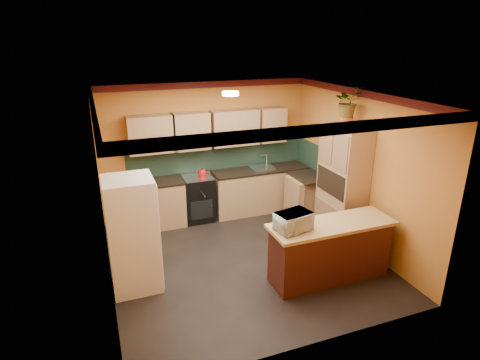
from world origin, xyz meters
name	(u,v)px	position (x,y,z in m)	size (l,w,h in m)	color
room_shell	(239,133)	(0.02, 0.28, 2.09)	(4.24, 4.24, 2.72)	black
base_cabinets_back	(227,195)	(0.33, 1.80, 0.44)	(3.65, 0.60, 0.88)	tan
countertop_back	(227,174)	(0.33, 1.80, 0.90)	(3.65, 0.62, 0.04)	black
stove	(198,198)	(-0.29, 1.80, 0.46)	(0.58, 0.58, 0.91)	black
kettle	(202,173)	(-0.19, 1.75, 1.00)	(0.17, 0.17, 0.18)	red
sink	(262,168)	(1.11, 1.80, 0.94)	(0.48, 0.40, 0.03)	silver
base_cabinets_right	(309,198)	(1.80, 1.04, 0.44)	(0.60, 0.80, 0.88)	tan
countertop_right	(310,177)	(1.80, 1.04, 0.90)	(0.62, 0.80, 0.04)	black
fridge	(132,235)	(-1.75, -0.12, 0.85)	(0.68, 0.66, 1.70)	white
pantry	(342,186)	(1.85, 0.04, 1.05)	(0.48, 0.90, 2.10)	tan
fern_pot	(346,121)	(1.85, 0.09, 2.18)	(0.22, 0.22, 0.16)	#A74728
fern	(348,101)	(1.85, 0.09, 2.51)	(0.45, 0.39, 0.50)	tan
breakfast_bar	(330,252)	(1.03, -0.94, 0.44)	(1.80, 0.55, 0.88)	#481910
bar_top	(332,225)	(1.03, -0.94, 0.91)	(1.90, 0.65, 0.05)	tan
microwave	(293,221)	(0.38, -0.94, 1.07)	(0.49, 0.33, 0.27)	white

